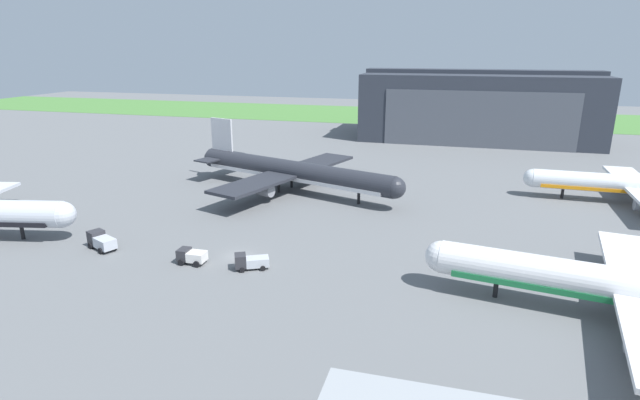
# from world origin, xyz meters

# --- Properties ---
(ground_plane) EXTENTS (440.00, 440.00, 0.00)m
(ground_plane) POSITION_xyz_m (0.00, 0.00, 0.00)
(ground_plane) COLOR slate
(grass_field_strip) EXTENTS (440.00, 56.00, 0.08)m
(grass_field_strip) POSITION_xyz_m (0.00, 155.77, 0.04)
(grass_field_strip) COLOR #4B813B
(grass_field_strip) RESTS_ON ground_plane
(maintenance_hangar) EXTENTS (70.10, 31.47, 21.40)m
(maintenance_hangar) POSITION_xyz_m (33.90, 106.38, 10.24)
(maintenance_hangar) COLOR #2D333D
(maintenance_hangar) RESTS_ON ground_plane
(airliner_near_right) EXTENTS (43.95, 36.99, 12.65)m
(airliner_near_right) POSITION_xyz_m (47.80, -5.15, 3.82)
(airliner_near_right) COLOR white
(airliner_near_right) RESTS_ON ground_plane
(airliner_far_right) EXTENTS (46.59, 39.43, 13.30)m
(airliner_far_right) POSITION_xyz_m (-3.16, 33.40, 4.10)
(airliner_far_right) COLOR #282B33
(airliner_far_right) RESTS_ON ground_plane
(airliner_far_left) EXTENTS (38.59, 33.22, 11.55)m
(airliner_far_left) POSITION_xyz_m (60.93, 42.16, 3.50)
(airliner_far_left) COLOR silver
(airliner_far_left) RESTS_ON ground_plane
(fuel_bowser) EXTENTS (3.80, 2.46, 1.99)m
(fuel_bowser) POSITION_xyz_m (-5.12, -3.86, 1.08)
(fuel_bowser) COLOR #2D2D33
(fuel_bowser) RESTS_ON ground_plane
(baggage_tug) EXTENTS (5.36, 3.92, 2.45)m
(baggage_tug) POSITION_xyz_m (-20.23, -2.77, 1.26)
(baggage_tug) COLOR #2D2D33
(baggage_tug) RESTS_ON ground_plane
(pushback_tractor) EXTENTS (4.81, 3.63, 2.11)m
(pushback_tractor) POSITION_xyz_m (3.22, -3.34, 1.02)
(pushback_tractor) COLOR #2D2D33
(pushback_tractor) RESTS_ON ground_plane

